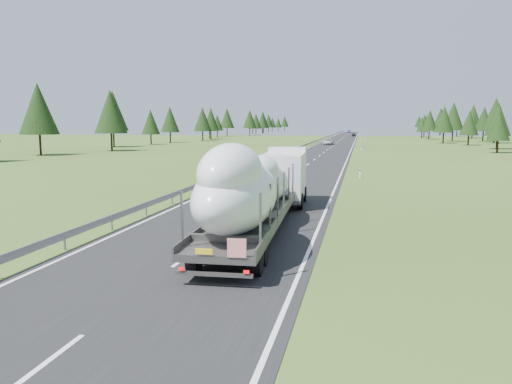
% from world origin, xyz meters
% --- Properties ---
extents(ground, '(400.00, 400.00, 0.00)m').
position_xyz_m(ground, '(0.00, 0.00, 0.00)').
color(ground, '#34501A').
rests_on(ground, ground).
extents(road_surface, '(10.00, 400.00, 0.02)m').
position_xyz_m(road_surface, '(0.00, 100.00, 0.01)').
color(road_surface, black).
rests_on(road_surface, ground).
extents(guardrail, '(0.10, 400.00, 0.76)m').
position_xyz_m(guardrail, '(-5.30, 99.94, 0.60)').
color(guardrail, slate).
rests_on(guardrail, ground).
extents(marker_posts, '(0.13, 350.08, 1.00)m').
position_xyz_m(marker_posts, '(6.50, 155.00, 0.54)').
color(marker_posts, silver).
rests_on(marker_posts, ground).
extents(highway_sign, '(0.08, 0.90, 2.60)m').
position_xyz_m(highway_sign, '(7.20, 80.00, 1.81)').
color(highway_sign, slate).
rests_on(highway_sign, ground).
extents(tree_line_right, '(26.59, 358.17, 12.48)m').
position_xyz_m(tree_line_right, '(39.74, 123.36, 6.95)').
color(tree_line_right, black).
rests_on(tree_line_right, ground).
extents(tree_line_left, '(14.32, 358.37, 12.46)m').
position_xyz_m(tree_line_left, '(-45.11, 138.36, 6.86)').
color(tree_line_left, black).
rests_on(tree_line_left, ground).
extents(boat_truck, '(3.38, 19.46, 4.49)m').
position_xyz_m(boat_truck, '(1.81, 4.99, 2.27)').
color(boat_truck, silver).
rests_on(boat_truck, ground).
extents(distant_van, '(2.58, 5.17, 1.41)m').
position_xyz_m(distant_van, '(-1.45, 106.16, 0.70)').
color(distant_van, silver).
rests_on(distant_van, ground).
extents(distant_car_dark, '(1.61, 3.83, 1.30)m').
position_xyz_m(distant_car_dark, '(3.40, 190.29, 0.65)').
color(distant_car_dark, black).
rests_on(distant_car_dark, ground).
extents(distant_car_blue, '(2.03, 4.98, 1.61)m').
position_xyz_m(distant_car_blue, '(-0.36, 266.07, 0.80)').
color(distant_car_blue, '#192446').
rests_on(distant_car_blue, ground).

